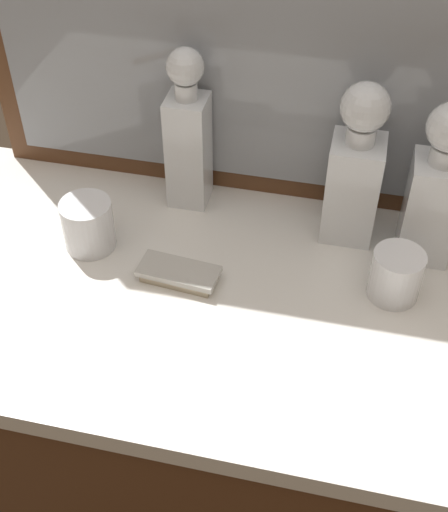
{
  "coord_description": "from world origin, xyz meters",
  "views": [
    {
      "loc": [
        0.18,
        -0.77,
        1.76
      ],
      "look_at": [
        0.0,
        0.0,
        1.02
      ],
      "focal_mm": 48.45,
      "sensor_mm": 36.0,
      "label": 1
    }
  ],
  "objects_px": {
    "crystal_tumbler_front": "(88,227)",
    "silver_brush_left": "(179,274)",
    "crystal_decanter_right": "(354,178)",
    "crystal_decanter_left": "(433,198)",
    "crystal_decanter_front": "(188,143)",
    "crystal_tumbler_left": "(395,277)"
  },
  "relations": [
    {
      "from": "crystal_tumbler_front",
      "to": "crystal_tumbler_left",
      "type": "xyz_separation_m",
      "value": [
        0.52,
        -0.0,
        -0.0
      ]
    },
    {
      "from": "crystal_decanter_left",
      "to": "silver_brush_left",
      "type": "bearing_deg",
      "value": -157.49
    },
    {
      "from": "crystal_decanter_front",
      "to": "silver_brush_left",
      "type": "bearing_deg",
      "value": -80.24
    },
    {
      "from": "crystal_tumbler_front",
      "to": "silver_brush_left",
      "type": "distance_m",
      "value": 0.18
    },
    {
      "from": "crystal_decanter_right",
      "to": "crystal_tumbler_left",
      "type": "height_order",
      "value": "crystal_decanter_right"
    },
    {
      "from": "crystal_tumbler_front",
      "to": "crystal_decanter_front",
      "type": "bearing_deg",
      "value": 50.46
    },
    {
      "from": "silver_brush_left",
      "to": "crystal_tumbler_left",
      "type": "bearing_deg",
      "value": 7.5
    },
    {
      "from": "crystal_decanter_right",
      "to": "crystal_decanter_left",
      "type": "distance_m",
      "value": 0.13
    },
    {
      "from": "crystal_decanter_right",
      "to": "silver_brush_left",
      "type": "height_order",
      "value": "crystal_decanter_right"
    },
    {
      "from": "crystal_tumbler_front",
      "to": "crystal_tumbler_left",
      "type": "bearing_deg",
      "value": -0.37
    },
    {
      "from": "crystal_tumbler_left",
      "to": "crystal_decanter_right",
      "type": "bearing_deg",
      "value": 122.33
    },
    {
      "from": "crystal_decanter_front",
      "to": "silver_brush_left",
      "type": "relative_size",
      "value": 2.19
    },
    {
      "from": "crystal_decanter_left",
      "to": "crystal_decanter_front",
      "type": "bearing_deg",
      "value": 172.98
    },
    {
      "from": "crystal_decanter_right",
      "to": "crystal_decanter_front",
      "type": "height_order",
      "value": "crystal_decanter_front"
    },
    {
      "from": "crystal_decanter_right",
      "to": "crystal_tumbler_front",
      "type": "bearing_deg",
      "value": -162.53
    },
    {
      "from": "crystal_tumbler_front",
      "to": "silver_brush_left",
      "type": "xyz_separation_m",
      "value": [
        0.17,
        -0.05,
        -0.03
      ]
    },
    {
      "from": "crystal_decanter_right",
      "to": "crystal_tumbler_front",
      "type": "xyz_separation_m",
      "value": [
        -0.44,
        -0.14,
        -0.08
      ]
    },
    {
      "from": "crystal_decanter_right",
      "to": "crystal_decanter_left",
      "type": "height_order",
      "value": "crystal_decanter_right"
    },
    {
      "from": "crystal_decanter_right",
      "to": "crystal_decanter_front",
      "type": "bearing_deg",
      "value": 174.39
    },
    {
      "from": "crystal_decanter_right",
      "to": "crystal_decanter_left",
      "type": "xyz_separation_m",
      "value": [
        0.13,
        -0.02,
        -0.0
      ]
    },
    {
      "from": "crystal_decanter_front",
      "to": "crystal_tumbler_left",
      "type": "height_order",
      "value": "crystal_decanter_front"
    },
    {
      "from": "crystal_decanter_front",
      "to": "crystal_tumbler_left",
      "type": "xyz_separation_m",
      "value": [
        0.39,
        -0.17,
        -0.09
      ]
    }
  ]
}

